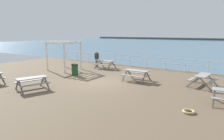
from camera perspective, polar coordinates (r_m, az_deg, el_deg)
The scene contains 11 objects.
ground_plane at distance 15.05m, azimuth -3.16°, elevation -3.66°, with size 30.00×24.00×0.20m, color brown.
sea_band at distance 65.06m, azimuth 26.41°, elevation 6.04°, with size 142.00×90.00×0.01m, color #476B84.
seaward_railing at distance 21.47m, azimuth 9.45°, elevation 2.69°, with size 23.07×0.07×1.08m.
picnic_table_near_left at distance 14.94m, azimuth 23.45°, elevation -1.92°, with size 1.66×1.91×0.80m.
picnic_table_mid_centre at distance 20.65m, azimuth -1.86°, elevation 2.06°, with size 1.81×1.55×0.80m.
picnic_table_far_left at distance 13.81m, azimuth -20.95°, elevation -2.68°, with size 1.96×2.16×0.80m.
picnic_table_far_right at distance 15.43m, azimuth 6.68°, elevation -0.77°, with size 1.82×1.56×0.80m.
visitor at distance 21.43m, azimuth -4.19°, elevation 3.32°, with size 0.53×0.23×1.66m.
lattice_pergola at distance 20.22m, azimuth -12.96°, elevation 5.66°, with size 2.54×2.65×2.70m.
litter_bin at distance 17.50m, azimuth -10.08°, elevation 0.09°, with size 0.55×0.55×0.95m.
rope_coil at distance 10.02m, azimuth 20.14°, elevation -10.56°, with size 0.55×0.55×0.11m, color tan.
Camera 1 is at (8.87, -11.61, 3.49)m, focal length 33.60 mm.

